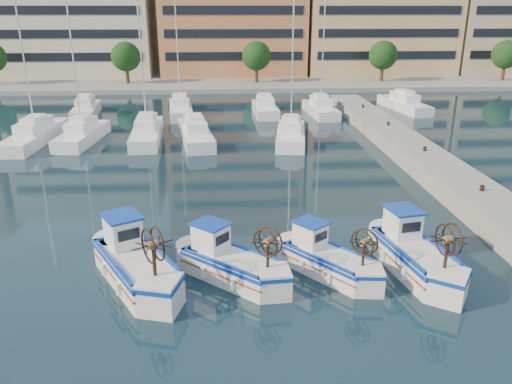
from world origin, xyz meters
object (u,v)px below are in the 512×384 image
fishing_boat_a (135,262)px  fishing_boat_c (327,257)px  fishing_boat_b (230,261)px  fishing_boat_d (414,253)px

fishing_boat_a → fishing_boat_c: fishing_boat_a is taller
fishing_boat_a → fishing_boat_b: bearing=-29.6°
fishing_boat_b → fishing_boat_c: fishing_boat_b is taller
fishing_boat_d → fishing_boat_c: bearing=169.0°
fishing_boat_d → fishing_boat_b: bearing=170.5°
fishing_boat_b → fishing_boat_c: 3.98m
fishing_boat_b → fishing_boat_c: (3.98, 0.17, -0.05)m
fishing_boat_b → fishing_boat_d: 7.62m
fishing_boat_a → fishing_boat_c: (7.75, 0.18, -0.16)m
fishing_boat_a → fishing_boat_d: 11.39m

